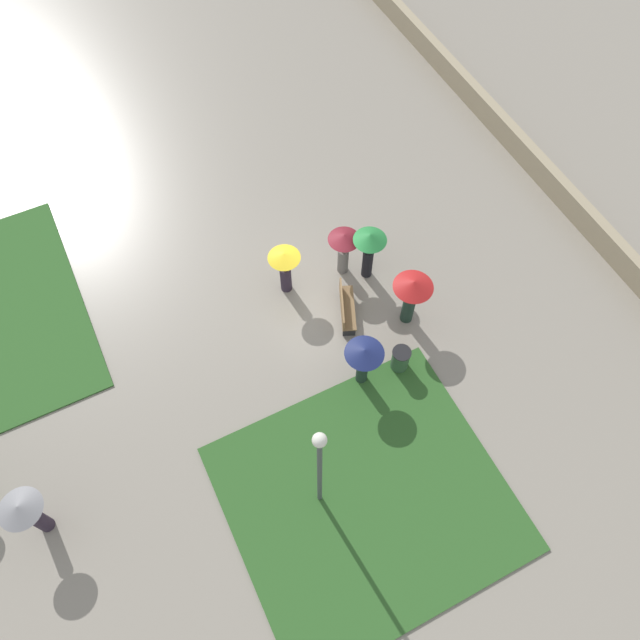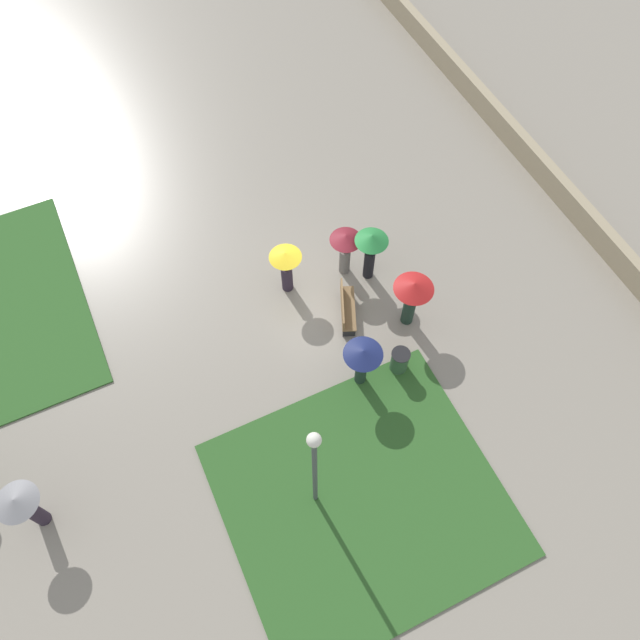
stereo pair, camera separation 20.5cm
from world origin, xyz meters
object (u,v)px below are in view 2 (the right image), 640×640
(crowd_person_yellow, at_px, (286,264))
(lone_walker_far_path, at_px, (23,506))
(lamp_post, at_px, (315,463))
(crowd_person_red, at_px, (412,294))
(park_bench, at_px, (346,308))
(trash_bin, at_px, (399,361))
(crowd_person_maroon, at_px, (345,246))
(crowd_person_green, at_px, (371,247))
(crowd_person_navy, at_px, (362,359))

(crowd_person_yellow, height_order, lone_walker_far_path, lone_walker_far_path)
(lamp_post, bearing_deg, crowd_person_yellow, -17.48)
(crowd_person_red, distance_m, crowd_person_yellow, 3.85)
(park_bench, height_order, trash_bin, park_bench)
(park_bench, xyz_separation_m, crowd_person_yellow, (1.71, 1.18, 0.79))
(crowd_person_red, xyz_separation_m, crowd_person_maroon, (2.47, 0.90, -0.21))
(crowd_person_maroon, xyz_separation_m, crowd_person_yellow, (0.16, 1.90, 0.00))
(crowd_person_maroon, xyz_separation_m, crowd_person_green, (-0.48, -0.60, 0.20))
(crowd_person_navy, bearing_deg, crowd_person_maroon, -144.69)
(crowd_person_red, bearing_deg, park_bench, 162.67)
(trash_bin, xyz_separation_m, lone_walker_far_path, (0.09, 10.32, 0.89))
(crowd_person_red, height_order, lone_walker_far_path, crowd_person_red)
(trash_bin, distance_m, crowd_person_maroon, 3.88)
(crowd_person_green, height_order, crowd_person_navy, crowd_person_green)
(lamp_post, relative_size, trash_bin, 5.22)
(crowd_person_yellow, bearing_deg, crowd_person_green, -14.97)
(trash_bin, relative_size, crowd_person_yellow, 0.49)
(crowd_person_maroon, xyz_separation_m, crowd_person_navy, (-3.66, 1.30, 0.07))
(trash_bin, height_order, crowd_person_navy, crowd_person_navy)
(trash_bin, height_order, crowd_person_yellow, crowd_person_yellow)
(crowd_person_green, bearing_deg, lamp_post, -154.89)
(park_bench, xyz_separation_m, lone_walker_far_path, (-2.15, 9.72, 0.88))
(crowd_person_red, bearing_deg, crowd_person_green, 110.88)
(park_bench, relative_size, crowd_person_yellow, 0.88)
(trash_bin, relative_size, crowd_person_navy, 0.49)
(lamp_post, distance_m, crowd_person_maroon, 7.52)
(trash_bin, xyz_separation_m, crowd_person_red, (1.32, -1.03, 1.02))
(crowd_person_red, relative_size, crowd_person_navy, 1.10)
(park_bench, distance_m, lamp_post, 6.17)
(lamp_post, height_order, crowd_person_maroon, lamp_post)
(lone_walker_far_path, bearing_deg, crowd_person_yellow, 79.26)
(crowd_person_maroon, height_order, crowd_person_green, crowd_person_green)
(lamp_post, relative_size, lone_walker_far_path, 2.42)
(crowd_person_navy, bearing_deg, lone_walker_far_path, -34.83)
(crowd_person_yellow, bearing_deg, crowd_person_navy, -81.65)
(crowd_person_red, height_order, crowd_person_maroon, crowd_person_red)
(park_bench, relative_size, crowd_person_green, 0.80)
(park_bench, xyz_separation_m, crowd_person_green, (1.06, -1.32, 0.99))
(park_bench, relative_size, lone_walker_far_path, 0.84)
(crowd_person_red, bearing_deg, lamp_post, -129.92)
(crowd_person_navy, bearing_deg, crowd_person_yellow, -116.21)
(crowd_person_maroon, relative_size, lone_walker_far_path, 0.93)
(lamp_post, xyz_separation_m, crowd_person_green, (5.71, -4.51, -1.52))
(crowd_person_green, bearing_deg, crowd_person_red, -108.04)
(lamp_post, relative_size, crowd_person_maroon, 2.60)
(crowd_person_maroon, height_order, crowd_person_yellow, crowd_person_yellow)
(crowd_person_navy, xyz_separation_m, lone_walker_far_path, (-0.04, 9.14, 0.01))
(lamp_post, bearing_deg, park_bench, -34.41)
(lamp_post, xyz_separation_m, crowd_person_navy, (2.54, -2.60, -1.64))
(trash_bin, height_order, lone_walker_far_path, lone_walker_far_path)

